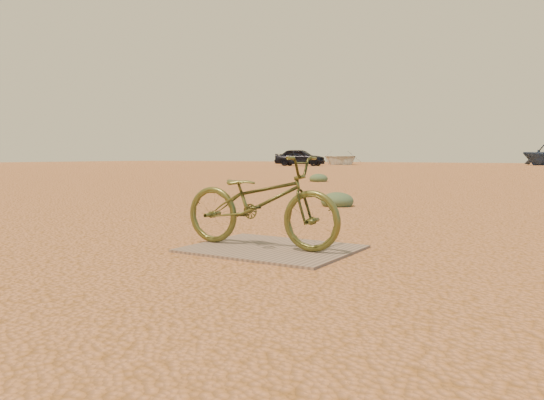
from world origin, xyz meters
The scene contains 8 objects.
ground centered at (0.00, 0.00, 0.00)m, with size 120.00×120.00×0.00m, color #D18152.
plywood_board centered at (-0.33, 0.00, 0.01)m, with size 1.37×1.10×0.02m, color #88715D.
bicycle centered at (-0.44, -0.02, 0.42)m, with size 0.52×1.50×0.79m, color #515223.
car centered at (-18.22, 33.56, 0.68)m, with size 1.61×4.00×1.36m, color black.
boat_near_left centered at (-18.11, 41.05, 0.63)m, with size 4.31×6.04×1.25m, color silver.
boat_far_left centered at (-1.73, 46.07, 1.09)m, with size 3.57×4.14×2.18m, color navy.
kale_a centered at (-1.52, 3.96, 0.00)m, with size 0.53×0.53×0.29m, color #586F47.
kale_c centered at (-5.40, 11.09, 0.00)m, with size 0.58×0.58×0.32m, color #586F47.
Camera 1 is at (2.03, -3.86, 0.81)m, focal length 35.00 mm.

